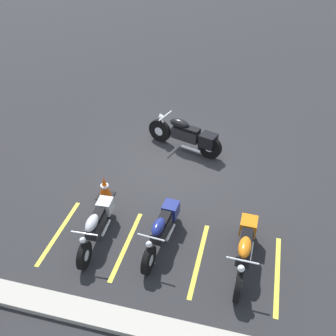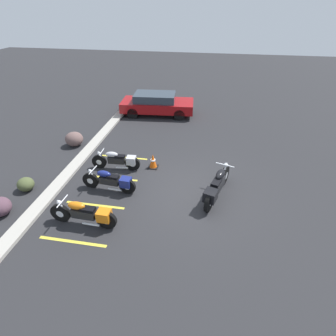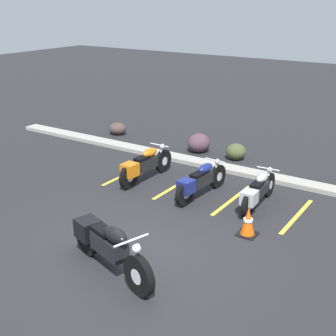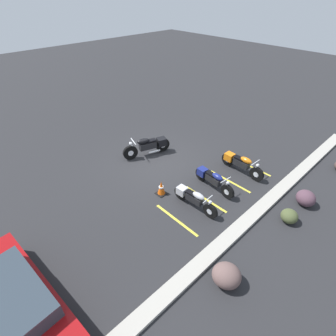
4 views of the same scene
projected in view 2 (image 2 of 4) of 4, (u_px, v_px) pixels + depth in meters
name	position (u px, v px, depth m)	size (l,w,h in m)	color
ground	(194.00, 193.00, 9.64)	(60.00, 60.00, 0.00)	#262628
motorcycle_black_featured	(217.00, 186.00, 9.13)	(2.37, 1.03, 0.96)	black
parked_bike_0	(86.00, 214.00, 8.02)	(0.61, 2.19, 0.86)	black
parked_bike_1	(111.00, 181.00, 9.51)	(0.58, 2.08, 0.82)	black
parked_bike_2	(118.00, 160.00, 10.75)	(0.57, 2.03, 0.80)	black
car_red	(157.00, 104.00, 15.82)	(2.12, 4.42, 1.29)	black
concrete_curb	(64.00, 178.00, 10.34)	(18.00, 0.50, 0.12)	#A8A399
landscape_rock_0	(74.00, 139.00, 12.56)	(0.78, 0.84, 0.69)	brown
landscape_rock_1	(26.00, 184.00, 9.64)	(0.59, 0.61, 0.50)	#48512E
landscape_rock_2	(0.00, 207.00, 8.52)	(0.69, 0.74, 0.61)	#533844
traffic_cone	(153.00, 161.00, 10.93)	(0.40, 0.40, 0.63)	black
stall_line_0	(73.00, 242.00, 7.69)	(0.10, 2.10, 0.00)	gold
stall_line_1	(95.00, 205.00, 9.05)	(0.10, 2.10, 0.00)	gold
stall_line_2	(112.00, 178.00, 10.42)	(0.10, 2.10, 0.00)	gold
stall_line_3	(125.00, 157.00, 11.78)	(0.10, 2.10, 0.00)	gold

